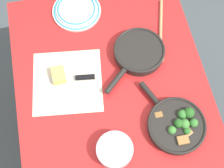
{
  "coord_description": "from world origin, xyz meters",
  "views": [
    {
      "loc": [
        0.51,
        -0.11,
        2.04
      ],
      "look_at": [
        0.0,
        0.0,
        0.8
      ],
      "focal_mm": 50.0,
      "sensor_mm": 36.0,
      "label": 1
    }
  ],
  "objects_px": {
    "grater_knife": "(74,78)",
    "dinner_plate_stack": "(77,10)",
    "cheese_block": "(59,75)",
    "prep_bowl_steel": "(115,150)",
    "skillet_eggs": "(139,52)",
    "skillet_broccoli": "(177,125)",
    "wooden_spoon": "(160,38)"
  },
  "relations": [
    {
      "from": "grater_knife",
      "to": "dinner_plate_stack",
      "type": "distance_m",
      "value": 0.36
    },
    {
      "from": "cheese_block",
      "to": "prep_bowl_steel",
      "type": "height_order",
      "value": "prep_bowl_steel"
    },
    {
      "from": "skillet_eggs",
      "to": "cheese_block",
      "type": "distance_m",
      "value": 0.37
    },
    {
      "from": "skillet_eggs",
      "to": "grater_knife",
      "type": "bearing_deg",
      "value": -30.86
    },
    {
      "from": "skillet_eggs",
      "to": "prep_bowl_steel",
      "type": "bearing_deg",
      "value": 22.24
    },
    {
      "from": "grater_knife",
      "to": "cheese_block",
      "type": "relative_size",
      "value": 3.4
    },
    {
      "from": "skillet_broccoli",
      "to": "wooden_spoon",
      "type": "xyz_separation_m",
      "value": [
        -0.42,
        0.05,
        -0.02
      ]
    },
    {
      "from": "wooden_spoon",
      "to": "dinner_plate_stack",
      "type": "relative_size",
      "value": 1.44
    },
    {
      "from": "wooden_spoon",
      "to": "dinner_plate_stack",
      "type": "bearing_deg",
      "value": -106.53
    },
    {
      "from": "grater_knife",
      "to": "skillet_eggs",
      "type": "bearing_deg",
      "value": -161.38
    },
    {
      "from": "skillet_eggs",
      "to": "grater_knife",
      "type": "height_order",
      "value": "skillet_eggs"
    },
    {
      "from": "wooden_spoon",
      "to": "prep_bowl_steel",
      "type": "distance_m",
      "value": 0.57
    },
    {
      "from": "grater_knife",
      "to": "dinner_plate_stack",
      "type": "xyz_separation_m",
      "value": [
        -0.35,
        0.07,
        0.0
      ]
    },
    {
      "from": "grater_knife",
      "to": "prep_bowl_steel",
      "type": "bearing_deg",
      "value": 114.5
    },
    {
      "from": "skillet_broccoli",
      "to": "skillet_eggs",
      "type": "bearing_deg",
      "value": -12.55
    },
    {
      "from": "skillet_eggs",
      "to": "cheese_block",
      "type": "relative_size",
      "value": 4.07
    },
    {
      "from": "dinner_plate_stack",
      "to": "prep_bowl_steel",
      "type": "relative_size",
      "value": 1.61
    },
    {
      "from": "dinner_plate_stack",
      "to": "prep_bowl_steel",
      "type": "height_order",
      "value": "prep_bowl_steel"
    },
    {
      "from": "dinner_plate_stack",
      "to": "prep_bowl_steel",
      "type": "bearing_deg",
      "value": 3.44
    },
    {
      "from": "cheese_block",
      "to": "prep_bowl_steel",
      "type": "relative_size",
      "value": 0.52
    },
    {
      "from": "skillet_broccoli",
      "to": "cheese_block",
      "type": "xyz_separation_m",
      "value": [
        -0.32,
        -0.44,
        -0.01
      ]
    },
    {
      "from": "prep_bowl_steel",
      "to": "wooden_spoon",
      "type": "bearing_deg",
      "value": 146.09
    },
    {
      "from": "skillet_eggs",
      "to": "cheese_block",
      "type": "xyz_separation_m",
      "value": [
        0.04,
        -0.37,
        -0.01
      ]
    },
    {
      "from": "skillet_broccoli",
      "to": "dinner_plate_stack",
      "type": "xyz_separation_m",
      "value": [
        -0.65,
        -0.31,
        -0.01
      ]
    },
    {
      "from": "dinner_plate_stack",
      "to": "skillet_eggs",
      "type": "bearing_deg",
      "value": 39.18
    },
    {
      "from": "skillet_broccoli",
      "to": "skillet_eggs",
      "type": "xyz_separation_m",
      "value": [
        -0.36,
        -0.08,
        0.0
      ]
    },
    {
      "from": "cheese_block",
      "to": "skillet_broccoli",
      "type": "bearing_deg",
      "value": 54.22
    },
    {
      "from": "grater_knife",
      "to": "cheese_block",
      "type": "bearing_deg",
      "value": -12.74
    },
    {
      "from": "skillet_broccoli",
      "to": "prep_bowl_steel",
      "type": "xyz_separation_m",
      "value": [
        0.05,
        -0.27,
        0.0
      ]
    },
    {
      "from": "skillet_broccoli",
      "to": "cheese_block",
      "type": "height_order",
      "value": "skillet_broccoli"
    },
    {
      "from": "wooden_spoon",
      "to": "grater_knife",
      "type": "bearing_deg",
      "value": -57.74
    },
    {
      "from": "skillet_broccoli",
      "to": "grater_knife",
      "type": "relative_size",
      "value": 1.32
    }
  ]
}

